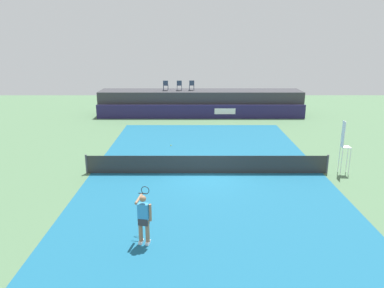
{
  "coord_description": "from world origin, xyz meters",
  "views": [
    {
      "loc": [
        -0.77,
        -18.09,
        6.76
      ],
      "look_at": [
        -0.72,
        2.0,
        1.0
      ],
      "focal_mm": 34.83,
      "sensor_mm": 36.0,
      "label": 1
    }
  ],
  "objects_px": {
    "tennis_ball": "(170,145)",
    "tennis_player": "(143,218)",
    "net_post_near": "(85,164)",
    "spectator_chair_far_left": "(165,85)",
    "spectator_chair_center": "(191,85)",
    "umpire_chair": "(343,144)",
    "net_post_far": "(326,164)",
    "spectator_chair_left": "(178,85)"
  },
  "relations": [
    {
      "from": "umpire_chair",
      "to": "tennis_ball",
      "type": "distance_m",
      "value": 10.49
    },
    {
      "from": "spectator_chair_left",
      "to": "umpire_chair",
      "type": "height_order",
      "value": "spectator_chair_left"
    },
    {
      "from": "spectator_chair_left",
      "to": "net_post_far",
      "type": "relative_size",
      "value": 0.89
    },
    {
      "from": "net_post_near",
      "to": "umpire_chair",
      "type": "bearing_deg",
      "value": 0.03
    },
    {
      "from": "spectator_chair_far_left",
      "to": "net_post_far",
      "type": "xyz_separation_m",
      "value": [
        9.32,
        -15.23,
        -2.19
      ]
    },
    {
      "from": "spectator_chair_center",
      "to": "net_post_near",
      "type": "bearing_deg",
      "value": -109.43
    },
    {
      "from": "net_post_far",
      "to": "tennis_player",
      "type": "bearing_deg",
      "value": -141.6
    },
    {
      "from": "spectator_chair_center",
      "to": "umpire_chair",
      "type": "bearing_deg",
      "value": -63.23
    },
    {
      "from": "spectator_chair_far_left",
      "to": "net_post_near",
      "type": "distance_m",
      "value": 15.69
    },
    {
      "from": "spectator_chair_center",
      "to": "umpire_chair",
      "type": "relative_size",
      "value": 0.32
    },
    {
      "from": "spectator_chair_far_left",
      "to": "umpire_chair",
      "type": "height_order",
      "value": "spectator_chair_far_left"
    },
    {
      "from": "spectator_chair_center",
      "to": "tennis_player",
      "type": "xyz_separation_m",
      "value": [
        -1.59,
        -22.13,
        -1.73
      ]
    },
    {
      "from": "spectator_chair_left",
      "to": "spectator_chair_center",
      "type": "height_order",
      "value": "same"
    },
    {
      "from": "net_post_far",
      "to": "tennis_ball",
      "type": "relative_size",
      "value": 14.71
    },
    {
      "from": "spectator_chair_far_left",
      "to": "spectator_chair_center",
      "type": "xyz_separation_m",
      "value": [
        2.32,
        0.1,
        0.0
      ]
    },
    {
      "from": "tennis_ball",
      "to": "tennis_player",
      "type": "bearing_deg",
      "value": -91.2
    },
    {
      "from": "net_post_near",
      "to": "tennis_player",
      "type": "xyz_separation_m",
      "value": [
        3.81,
        -6.8,
        0.46
      ]
    },
    {
      "from": "spectator_chair_left",
      "to": "net_post_far",
      "type": "bearing_deg",
      "value": -62.0
    },
    {
      "from": "spectator_chair_far_left",
      "to": "umpire_chair",
      "type": "xyz_separation_m",
      "value": [
        10.05,
        -15.22,
        -1.11
      ]
    },
    {
      "from": "spectator_chair_far_left",
      "to": "net_post_near",
      "type": "xyz_separation_m",
      "value": [
        -3.08,
        -15.23,
        -2.19
      ]
    },
    {
      "from": "net_post_near",
      "to": "tennis_ball",
      "type": "distance_m",
      "value": 6.5
    },
    {
      "from": "spectator_chair_center",
      "to": "spectator_chair_left",
      "type": "bearing_deg",
      "value": -175.13
    },
    {
      "from": "tennis_ball",
      "to": "spectator_chair_far_left",
      "type": "bearing_deg",
      "value": 95.5
    },
    {
      "from": "net_post_near",
      "to": "tennis_player",
      "type": "height_order",
      "value": "tennis_player"
    },
    {
      "from": "umpire_chair",
      "to": "tennis_player",
      "type": "bearing_deg",
      "value": -143.84
    },
    {
      "from": "spectator_chair_far_left",
      "to": "tennis_player",
      "type": "bearing_deg",
      "value": -88.1
    },
    {
      "from": "tennis_player",
      "to": "tennis_ball",
      "type": "height_order",
      "value": "tennis_player"
    },
    {
      "from": "spectator_chair_center",
      "to": "tennis_player",
      "type": "height_order",
      "value": "spectator_chair_center"
    },
    {
      "from": "umpire_chair",
      "to": "tennis_ball",
      "type": "xyz_separation_m",
      "value": [
        -9.07,
        5.04,
        -1.55
      ]
    },
    {
      "from": "spectator_chair_far_left",
      "to": "spectator_chair_center",
      "type": "bearing_deg",
      "value": 2.48
    },
    {
      "from": "spectator_chair_center",
      "to": "tennis_ball",
      "type": "xyz_separation_m",
      "value": [
        -1.34,
        -10.28,
        -2.66
      ]
    },
    {
      "from": "net_post_near",
      "to": "net_post_far",
      "type": "bearing_deg",
      "value": 0.0
    },
    {
      "from": "umpire_chair",
      "to": "net_post_near",
      "type": "relative_size",
      "value": 2.76
    },
    {
      "from": "net_post_near",
      "to": "spectator_chair_left",
      "type": "bearing_deg",
      "value": 74.23
    },
    {
      "from": "tennis_player",
      "to": "tennis_ball",
      "type": "xyz_separation_m",
      "value": [
        0.25,
        11.85,
        -0.92
      ]
    },
    {
      "from": "spectator_chair_far_left",
      "to": "net_post_near",
      "type": "bearing_deg",
      "value": -101.44
    },
    {
      "from": "umpire_chair",
      "to": "net_post_near",
      "type": "distance_m",
      "value": 13.18
    },
    {
      "from": "spectator_chair_left",
      "to": "umpire_chair",
      "type": "relative_size",
      "value": 0.32
    },
    {
      "from": "spectator_chair_left",
      "to": "umpire_chair",
      "type": "bearing_deg",
      "value": -59.88
    },
    {
      "from": "tennis_ball",
      "to": "net_post_far",
      "type": "bearing_deg",
      "value": -31.2
    },
    {
      "from": "spectator_chair_left",
      "to": "spectator_chair_center",
      "type": "distance_m",
      "value": 1.11
    },
    {
      "from": "spectator_chair_center",
      "to": "net_post_far",
      "type": "distance_m",
      "value": 16.99
    }
  ]
}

